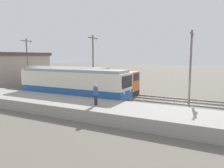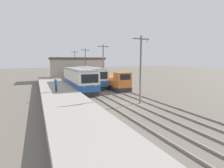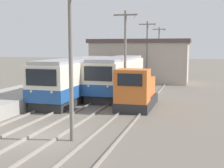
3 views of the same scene
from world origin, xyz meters
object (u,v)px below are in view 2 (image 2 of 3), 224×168
Objects in this scene: catenary_mast_near at (141,67)px; person_on_platform at (56,84)px; catenary_mast_far at (86,63)px; commuter_train_left at (79,80)px; commuter_train_center at (89,77)px; catenary_mast_distant at (75,63)px; catenary_mast_mid at (103,65)px; shunting_locomotive at (118,83)px.

catenary_mast_near is 10.54m from person_on_platform.
catenary_mast_far is at bearing 63.89° from person_on_platform.
commuter_train_left and commuter_train_center have the same top height.
catenary_mast_near is 1.00× the size of catenary_mast_distant.
catenary_mast_mid reaches higher than commuter_train_left.
shunting_locomotive is 0.77× the size of catenary_mast_far.
commuter_train_left is at bearing 156.63° from shunting_locomotive.
catenary_mast_near reaches higher than commuter_train_center.
catenary_mast_near is 1.00× the size of catenary_mast_far.
commuter_train_left is 4.50m from commuter_train_center.
catenary_mast_far is 11.56m from catenary_mast_distant.
shunting_locomotive is 4.18m from catenary_mast_mid.
catenary_mast_far reaches higher than shunting_locomotive.
commuter_train_center is (2.80, 3.52, -0.00)m from commuter_train_left.
catenary_mast_far reaches higher than commuter_train_left.
catenary_mast_mid is 23.13m from catenary_mast_distant.
catenary_mast_distant is 4.31× the size of person_on_platform.
commuter_train_left is at bearing 110.70° from catenary_mast_near.
person_on_platform is at bearing -127.13° from commuter_train_left.
catenary_mast_near is at bearing -90.00° from catenary_mast_mid.
commuter_train_left is 1.72× the size of catenary_mast_distant.
catenary_mast_mid is at bearing 90.00° from catenary_mast_near.
catenary_mast_near is at bearing -90.00° from catenary_mast_distant.
catenary_mast_mid is (0.00, 11.56, 0.00)m from catenary_mast_near.
person_on_platform is (-8.39, -17.12, -2.16)m from catenary_mast_far.
shunting_locomotive is 0.77× the size of catenary_mast_distant.
commuter_train_left is at bearing -110.17° from catenary_mast_far.
catenary_mast_mid is 11.56m from catenary_mast_far.
commuter_train_center is at bearing 51.48° from commuter_train_left.
catenary_mast_near is at bearing -84.23° from commuter_train_center.
catenary_mast_near reaches higher than shunting_locomotive.
catenary_mast_mid is at bearing -90.00° from catenary_mast_distant.
commuter_train_center reaches higher than person_on_platform.
person_on_platform is (-8.39, -28.68, -2.16)m from catenary_mast_distant.
catenary_mast_mid reaches higher than person_on_platform.
commuter_train_center is at bearing 95.77° from catenary_mast_near.
shunting_locomotive reaches higher than person_on_platform.
catenary_mast_far is (1.51, 8.21, 2.41)m from commuter_train_center.
catenary_mast_mid is at bearing 119.22° from shunting_locomotive.
commuter_train_center reaches higher than shunting_locomotive.
shunting_locomotive is 10.32m from person_on_platform.
person_on_platform is at bearing -127.68° from commuter_train_center.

